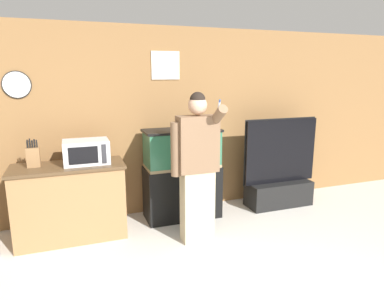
{
  "coord_description": "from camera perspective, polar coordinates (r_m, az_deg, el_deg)",
  "views": [
    {
      "loc": [
        -1.21,
        -1.97,
        1.96
      ],
      "look_at": [
        0.18,
        1.89,
        1.05
      ],
      "focal_mm": 32.0,
      "sensor_mm": 36.0,
      "label": 1
    }
  ],
  "objects": [
    {
      "name": "wall_back_paneled",
      "position": [
        4.86,
        -5.28,
        4.68
      ],
      "size": [
        10.0,
        0.08,
        2.6
      ],
      "color": "olive",
      "rests_on": "ground_plane"
    },
    {
      "name": "counter_island",
      "position": [
        4.41,
        -19.59,
        -8.12
      ],
      "size": [
        1.29,
        0.58,
        0.92
      ],
      "color": "olive",
      "rests_on": "ground_plane"
    },
    {
      "name": "microwave",
      "position": [
        4.26,
        -17.2,
        -0.27
      ],
      "size": [
        0.52,
        0.37,
        0.28
      ],
      "color": "silver",
      "rests_on": "counter_island"
    },
    {
      "name": "knife_block",
      "position": [
        4.31,
        -24.96,
        -0.99
      ],
      "size": [
        0.14,
        0.09,
        0.33
      ],
      "color": "olive",
      "rests_on": "counter_island"
    },
    {
      "name": "aquarium_on_stand",
      "position": [
        4.71,
        -1.66,
        -4.01
      ],
      "size": [
        1.02,
        0.47,
        1.24
      ],
      "color": "black",
      "rests_on": "ground_plane"
    },
    {
      "name": "tv_on_stand",
      "position": [
        5.36,
        14.31,
        -4.97
      ],
      "size": [
        1.19,
        0.4,
        1.33
      ],
      "color": "black",
      "rests_on": "ground_plane"
    },
    {
      "name": "person_standing",
      "position": [
        3.95,
        0.79,
        -2.7
      ],
      "size": [
        0.56,
        0.42,
        1.77
      ],
      "color": "#BCAD89",
      "rests_on": "ground_plane"
    }
  ]
}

